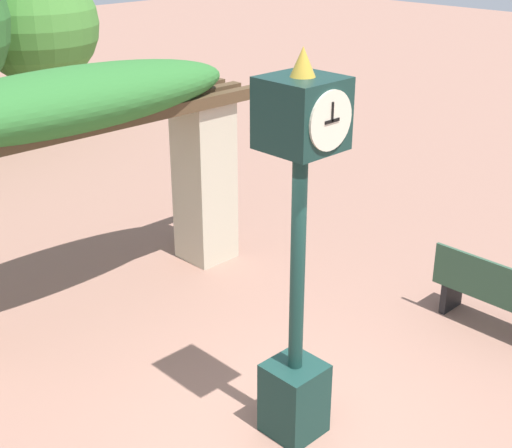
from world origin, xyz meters
TOP-DOWN VIEW (x-y plane):
  - ground_plane at (0.00, 0.00)m, footprint 60.00×60.00m
  - pedestal_clock at (0.14, 0.13)m, footprint 0.56×0.61m
  - pergola at (0.00, 3.48)m, footprint 5.11×1.23m
  - park_bench at (3.06, -0.30)m, footprint 0.42×1.56m

SIDE VIEW (x-z plane):
  - ground_plane at x=0.00m, z-range 0.00..0.00m
  - park_bench at x=3.06m, z-range -0.01..0.88m
  - pedestal_clock at x=0.14m, z-range 0.04..3.55m
  - pergola at x=0.00m, z-range 0.65..3.53m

